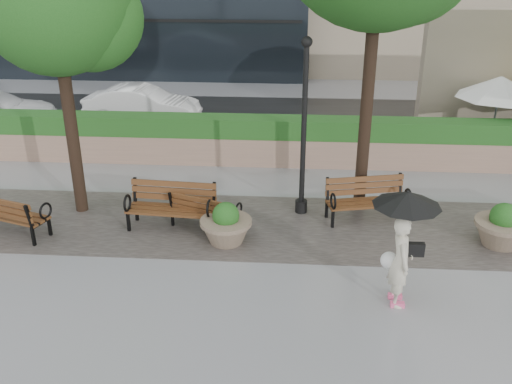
# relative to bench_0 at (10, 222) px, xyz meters

# --- Properties ---
(ground) EXTENTS (100.00, 100.00, 0.00)m
(ground) POSITION_rel_bench_0_xyz_m (5.58, -2.26, -0.28)
(ground) COLOR gray
(ground) RESTS_ON ground
(cobble_strip) EXTENTS (28.00, 3.20, 0.01)m
(cobble_strip) POSITION_rel_bench_0_xyz_m (5.58, 0.74, -0.28)
(cobble_strip) COLOR #383330
(cobble_strip) RESTS_ON ground
(hedge_wall) EXTENTS (24.00, 0.80, 1.35)m
(hedge_wall) POSITION_rel_bench_0_xyz_m (5.58, 4.74, 0.38)
(hedge_wall) COLOR #A17D68
(hedge_wall) RESTS_ON ground
(asphalt_street) EXTENTS (40.00, 7.00, 0.00)m
(asphalt_street) POSITION_rel_bench_0_xyz_m (5.58, 8.74, -0.28)
(asphalt_street) COLOR black
(asphalt_street) RESTS_ON ground
(bench_0) EXTENTS (1.89, 1.23, 0.95)m
(bench_0) POSITION_rel_bench_0_xyz_m (0.00, 0.00, 0.00)
(bench_0) COLOR #563318
(bench_0) RESTS_ON ground
(bench_1) EXTENTS (1.97, 0.91, 1.03)m
(bench_1) POSITION_rel_bench_0_xyz_m (3.45, 0.50, 0.02)
(bench_1) COLOR #563318
(bench_1) RESTS_ON ground
(bench_2) EXTENTS (1.64, 1.12, 0.83)m
(bench_2) POSITION_rel_bench_0_xyz_m (4.19, 0.55, -0.04)
(bench_2) COLOR #563318
(bench_2) RESTS_ON ground
(bench_3) EXTENTS (1.93, 1.11, 0.98)m
(bench_3) POSITION_rel_bench_0_xyz_m (7.79, 1.22, 0.01)
(bench_3) COLOR #563318
(bench_3) RESTS_ON ground
(planter_left) EXTENTS (1.09, 1.09, 0.92)m
(planter_left) POSITION_rel_bench_0_xyz_m (4.73, -0.06, 0.07)
(planter_left) COLOR #7F6B56
(planter_left) RESTS_ON ground
(planter_right) EXTENTS (1.13, 1.13, 0.95)m
(planter_right) POSITION_rel_bench_0_xyz_m (10.48, 0.22, 0.09)
(planter_right) COLOR #7F6B56
(planter_right) RESTS_ON ground
(lamppost) EXTENTS (0.28, 0.28, 4.06)m
(lamppost) POSITION_rel_bench_0_xyz_m (6.31, 1.53, 1.51)
(lamppost) COLOR black
(lamppost) RESTS_ON ground
(tree_0) EXTENTS (3.35, 3.24, 6.45)m
(tree_0) POSITION_rel_bench_0_xyz_m (1.27, 1.36, 4.42)
(tree_0) COLOR black
(tree_0) RESTS_ON ground
(patio_umb_white) EXTENTS (2.50, 2.50, 2.30)m
(patio_umb_white) POSITION_rel_bench_0_xyz_m (12.01, 6.08, 1.71)
(patio_umb_white) COLOR black
(patio_umb_white) RESTS_ON ground
(car_right) EXTENTS (4.05, 1.68, 1.30)m
(car_right) POSITION_rel_bench_0_xyz_m (0.81, 8.35, 0.37)
(car_right) COLOR white
(car_right) RESTS_ON ground
(pedestrian) EXTENTS (1.15, 1.15, 2.11)m
(pedestrian) POSITION_rel_bench_0_xyz_m (7.98, -2.01, 1.00)
(pedestrian) COLOR beige
(pedestrian) RESTS_ON ground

